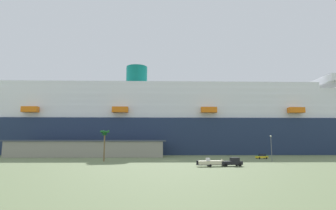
# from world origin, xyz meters

# --- Properties ---
(ground_plane) EXTENTS (600.00, 600.00, 0.00)m
(ground_plane) POSITION_xyz_m (0.00, 30.00, 0.00)
(ground_plane) COLOR #66754C
(cruise_ship) EXTENTS (306.95, 58.84, 55.48)m
(cruise_ship) POSITION_xyz_m (28.72, 59.47, 16.49)
(cruise_ship) COLOR #1E2D4C
(cruise_ship) RESTS_ON ground_plane
(terminal_building) EXTENTS (70.72, 26.60, 7.26)m
(terminal_building) POSITION_xyz_m (-32.79, 33.84, 3.65)
(terminal_building) COLOR gray
(terminal_building) RESTS_ON ground_plane
(pickup_truck) EXTENTS (5.71, 2.55, 2.20)m
(pickup_truck) POSITION_xyz_m (12.89, -24.61, 1.04)
(pickup_truck) COLOR black
(pickup_truck) RESTS_ON ground_plane
(small_boat_on_trailer) EXTENTS (8.95, 2.21, 2.15)m
(small_boat_on_trailer) POSITION_xyz_m (7.78, -24.91, 0.96)
(small_boat_on_trailer) COLOR #595960
(small_boat_on_trailer) RESTS_ON ground_plane
(palm_tree) EXTENTS (3.30, 3.42, 10.24)m
(palm_tree) POSITION_xyz_m (-21.99, -1.41, 8.46)
(palm_tree) COLOR brown
(palm_tree) RESTS_ON ground_plane
(street_lamp) EXTENTS (0.56, 0.56, 8.48)m
(street_lamp) POSITION_xyz_m (32.40, -7.54, 5.48)
(street_lamp) COLOR slate
(street_lamp) RESTS_ON ground_plane
(parked_car_yellow_taxi) EXTENTS (4.53, 2.29, 1.58)m
(parked_car_yellow_taxi) POSITION_xyz_m (36.05, 7.44, 0.83)
(parked_car_yellow_taxi) COLOR yellow
(parked_car_yellow_taxi) RESTS_ON ground_plane
(parked_car_green_wagon) EXTENTS (4.49, 2.68, 1.58)m
(parked_car_green_wagon) POSITION_xyz_m (40.17, 15.78, 0.83)
(parked_car_green_wagon) COLOR #2D723F
(parked_car_green_wagon) RESTS_ON ground_plane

